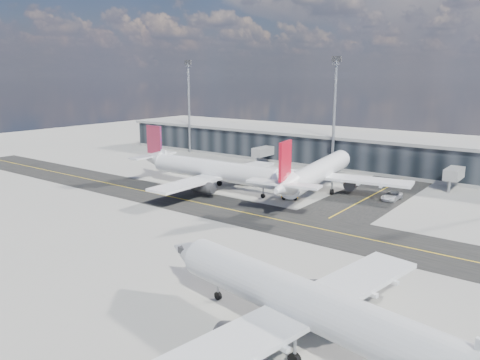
{
  "coord_description": "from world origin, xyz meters",
  "views": [
    {
      "loc": [
        52.3,
        -61.51,
        24.33
      ],
      "look_at": [
        0.7,
        7.28,
        5.0
      ],
      "focal_mm": 35.0,
      "sensor_mm": 36.0,
      "label": 1
    }
  ],
  "objects_px": {
    "baggage_tug": "(291,194)",
    "service_van": "(392,196)",
    "airliner_near": "(315,307)",
    "airliner_af": "(211,170)",
    "airliner_redtail": "(318,172)"
  },
  "relations": [
    {
      "from": "baggage_tug",
      "to": "service_van",
      "type": "height_order",
      "value": "baggage_tug"
    },
    {
      "from": "airliner_near",
      "to": "airliner_af",
      "type": "bearing_deg",
      "value": 58.2
    },
    {
      "from": "airliner_af",
      "to": "airliner_redtail",
      "type": "relative_size",
      "value": 0.96
    },
    {
      "from": "airliner_af",
      "to": "service_van",
      "type": "relative_size",
      "value": 7.19
    },
    {
      "from": "service_van",
      "to": "airliner_redtail",
      "type": "bearing_deg",
      "value": -164.95
    },
    {
      "from": "airliner_redtail",
      "to": "service_van",
      "type": "distance_m",
      "value": 15.59
    },
    {
      "from": "airliner_af",
      "to": "airliner_near",
      "type": "bearing_deg",
      "value": 48.32
    },
    {
      "from": "airliner_redtail",
      "to": "service_van",
      "type": "xyz_separation_m",
      "value": [
        14.78,
        3.47,
        -3.53
      ]
    },
    {
      "from": "airliner_near",
      "to": "service_van",
      "type": "relative_size",
      "value": 7.02
    },
    {
      "from": "service_van",
      "to": "airliner_af",
      "type": "bearing_deg",
      "value": -155.63
    },
    {
      "from": "airliner_af",
      "to": "service_van",
      "type": "xyz_separation_m",
      "value": [
        34.76,
        14.42,
        -3.38
      ]
    },
    {
      "from": "airliner_redtail",
      "to": "baggage_tug",
      "type": "relative_size",
      "value": 12.04
    },
    {
      "from": "baggage_tug",
      "to": "service_van",
      "type": "bearing_deg",
      "value": 98.64
    },
    {
      "from": "airliner_near",
      "to": "service_van",
      "type": "xyz_separation_m",
      "value": [
        -12.31,
        55.77,
        -3.28
      ]
    },
    {
      "from": "airliner_near",
      "to": "baggage_tug",
      "type": "xyz_separation_m",
      "value": [
        -28.55,
        44.12,
        -3.05
      ]
    }
  ]
}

